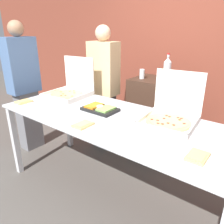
# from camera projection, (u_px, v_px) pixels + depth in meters

# --- Properties ---
(ground_plane) EXTENTS (16.00, 16.00, 0.00)m
(ground_plane) POSITION_uv_depth(u_px,v_px,m) (112.00, 191.00, 2.37)
(ground_plane) COLOR #514C47
(brick_wall_behind) EXTENTS (10.00, 0.06, 2.80)m
(brick_wall_behind) POSITION_uv_depth(u_px,v_px,m) (185.00, 47.00, 3.12)
(brick_wall_behind) COLOR brown
(brick_wall_behind) RESTS_ON ground_plane
(buffet_table) EXTENTS (2.33, 0.93, 0.87)m
(buffet_table) POSITION_uv_depth(u_px,v_px,m) (112.00, 126.00, 2.09)
(buffet_table) COLOR silver
(buffet_table) RESTS_ON ground_plane
(pizza_box_near_right) EXTENTS (0.48, 0.49, 0.44)m
(pizza_box_near_right) POSITION_uv_depth(u_px,v_px,m) (171.00, 115.00, 1.90)
(pizza_box_near_right) COLOR silver
(pizza_box_near_right) RESTS_ON buffet_table
(pizza_box_far_left) EXTENTS (0.50, 0.51, 0.45)m
(pizza_box_far_left) POSITION_uv_depth(u_px,v_px,m) (70.00, 89.00, 2.68)
(pizza_box_far_left) COLOR silver
(pizza_box_far_left) RESTS_ON buffet_table
(paper_plate_front_center) EXTENTS (0.21, 0.21, 0.03)m
(paper_plate_front_center) POSITION_uv_depth(u_px,v_px,m) (83.00, 125.00, 1.85)
(paper_plate_front_center) COLOR white
(paper_plate_front_center) RESTS_ON buffet_table
(paper_plate_front_right) EXTENTS (0.20, 0.20, 0.03)m
(paper_plate_front_right) POSITION_uv_depth(u_px,v_px,m) (197.00, 157.00, 1.39)
(paper_plate_front_right) COLOR white
(paper_plate_front_right) RESTS_ON buffet_table
(paper_plate_front_left) EXTENTS (0.20, 0.20, 0.03)m
(paper_plate_front_left) POSITION_uv_depth(u_px,v_px,m) (24.00, 102.00, 2.43)
(paper_plate_front_left) COLOR white
(paper_plate_front_left) RESTS_ON buffet_table
(veggie_tray) EXTENTS (0.35, 0.22, 0.05)m
(veggie_tray) POSITION_uv_depth(u_px,v_px,m) (100.00, 109.00, 2.20)
(veggie_tray) COLOR black
(veggie_tray) RESTS_ON buffet_table
(sideboard_podium) EXTENTS (0.70, 0.51, 1.04)m
(sideboard_podium) POSITION_uv_depth(u_px,v_px,m) (157.00, 118.00, 2.96)
(sideboard_podium) COLOR #382319
(sideboard_podium) RESTS_ON ground_plane
(soda_bottle) EXTENTS (0.10, 0.10, 0.32)m
(soda_bottle) POSITION_uv_depth(u_px,v_px,m) (167.00, 68.00, 2.75)
(soda_bottle) COLOR #B7BCC1
(soda_bottle) RESTS_ON sideboard_podium
(soda_can_silver) EXTENTS (0.07, 0.07, 0.12)m
(soda_can_silver) POSITION_uv_depth(u_px,v_px,m) (142.00, 74.00, 2.82)
(soda_can_silver) COLOR silver
(soda_can_silver) RESTS_ON sideboard_podium
(soda_can_colored) EXTENTS (0.07, 0.07, 0.12)m
(soda_can_colored) POSITION_uv_depth(u_px,v_px,m) (165.00, 73.00, 2.90)
(soda_can_colored) COLOR gold
(soda_can_colored) RESTS_ON sideboard_podium
(person_guest_cap) EXTENTS (0.40, 0.22, 1.70)m
(person_guest_cap) POSITION_uv_depth(u_px,v_px,m) (104.00, 88.00, 2.98)
(person_guest_cap) COLOR slate
(person_guest_cap) RESTS_ON ground_plane
(person_guest_plaid) EXTENTS (0.22, 0.40, 1.75)m
(person_guest_plaid) POSITION_uv_depth(u_px,v_px,m) (24.00, 87.00, 2.96)
(person_guest_plaid) COLOR slate
(person_guest_plaid) RESTS_ON ground_plane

